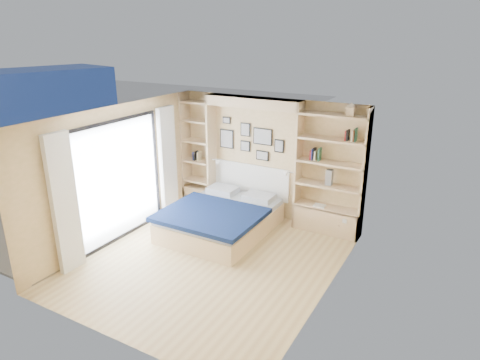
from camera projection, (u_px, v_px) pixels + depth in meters
The scene contains 9 objects.
ground at pixel (211, 261), 7.32m from camera, with size 4.50×4.50×0.00m, color tan.
room_shell at pixel (235, 173), 8.39m from camera, with size 4.50×4.50×4.50m.
bed at pixel (221, 218), 8.32m from camera, with size 1.82×2.30×1.07m.
photo_gallery at pixel (249, 139), 8.82m from camera, with size 1.48×0.02×0.82m.
reading_lamps at pixel (251, 167), 8.74m from camera, with size 1.92×0.12×0.15m.
shelf_decor at pixel (318, 147), 7.96m from camera, with size 3.52×0.23×2.03m.
deck at pixel (67, 218), 8.98m from camera, with size 3.20×4.00×0.05m, color #655B4B.
deck_chair at pixel (69, 201), 9.06m from camera, with size 0.56×0.76×0.69m.
shipping_container at pixel (23, 107), 14.72m from camera, with size 2.37×5.92×2.47m, color navy.
Camera 1 is at (3.58, -5.38, 3.74)m, focal length 32.00 mm.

